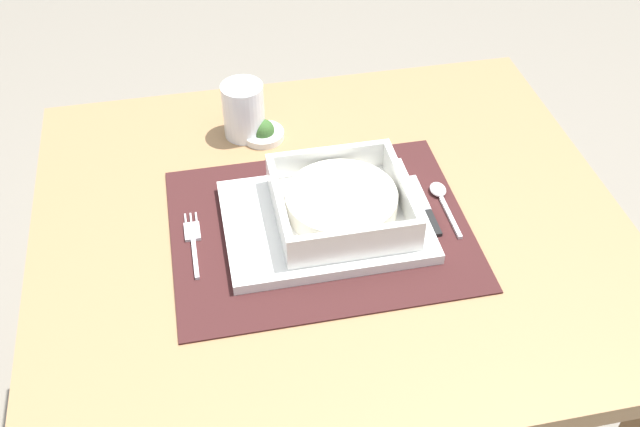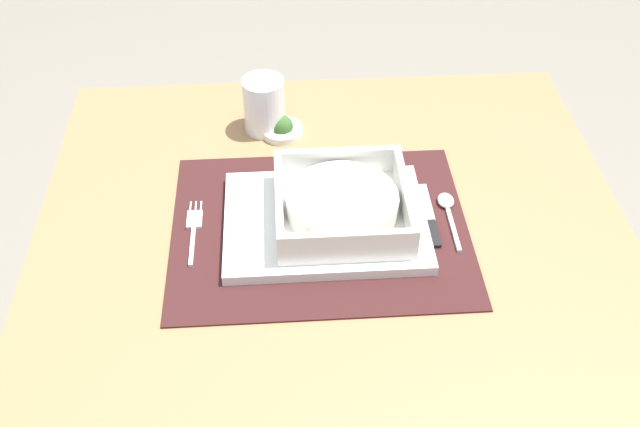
# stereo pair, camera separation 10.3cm
# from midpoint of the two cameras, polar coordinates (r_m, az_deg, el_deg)

# --- Properties ---
(dining_table) EXTENTS (0.85, 0.75, 0.73)m
(dining_table) POSITION_cam_midpoint_polar(r_m,az_deg,el_deg) (1.15, -1.82, -4.74)
(dining_table) COLOR #936D47
(dining_table) RESTS_ON ground
(placemat) EXTENTS (0.42, 0.33, 0.00)m
(placemat) POSITION_cam_midpoint_polar(r_m,az_deg,el_deg) (1.05, -2.81, -1.27)
(placemat) COLOR #381919
(placemat) RESTS_ON dining_table
(serving_plate) EXTENTS (0.29, 0.21, 0.02)m
(serving_plate) POSITION_cam_midpoint_polar(r_m,az_deg,el_deg) (1.05, -2.44, -0.70)
(serving_plate) COLOR white
(serving_plate) RESTS_ON placemat
(porridge_bowl) EXTENTS (0.19, 0.19, 0.05)m
(porridge_bowl) POSITION_cam_midpoint_polar(r_m,az_deg,el_deg) (1.03, -1.20, 0.65)
(porridge_bowl) COLOR white
(porridge_bowl) RESTS_ON serving_plate
(fork) EXTENTS (0.02, 0.13, 0.00)m
(fork) POSITION_cam_midpoint_polar(r_m,az_deg,el_deg) (1.06, -12.53, -2.08)
(fork) COLOR silver
(fork) RESTS_ON placemat
(spoon) EXTENTS (0.02, 0.12, 0.01)m
(spoon) POSITION_cam_midpoint_polar(r_m,az_deg,el_deg) (1.10, 6.65, 1.28)
(spoon) COLOR silver
(spoon) RESTS_ON placemat
(butter_knife) EXTENTS (0.01, 0.13, 0.01)m
(butter_knife) POSITION_cam_midpoint_polar(r_m,az_deg,el_deg) (1.08, 5.48, 0.25)
(butter_knife) COLOR black
(butter_knife) RESTS_ON placemat
(drinking_glass) EXTENTS (0.07, 0.07, 0.09)m
(drinking_glass) POSITION_cam_midpoint_polar(r_m,az_deg,el_deg) (1.22, -8.34, 7.59)
(drinking_glass) COLOR white
(drinking_glass) RESTS_ON dining_table
(condiment_saucer) EXTENTS (0.07, 0.07, 0.04)m
(condiment_saucer) POSITION_cam_midpoint_polar(r_m,az_deg,el_deg) (1.22, -6.83, 6.11)
(condiment_saucer) COLOR white
(condiment_saucer) RESTS_ON dining_table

